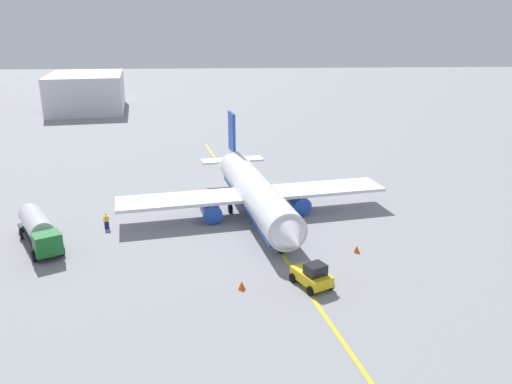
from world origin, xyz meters
TOP-DOWN VIEW (x-y plane):
  - ground_plane at (0.00, 0.00)m, footprint 400.00×400.00m
  - airplane at (-0.46, -0.09)m, footprint 31.41×31.30m
  - fuel_tanker at (6.53, -22.02)m, footprint 9.95×7.13m
  - pushback_tug at (16.43, 3.76)m, footprint 4.11×3.57m
  - refueling_worker at (2.52, -16.34)m, footprint 0.38×0.54m
  - safety_cone_nose at (16.61, -2.20)m, footprint 0.66×0.66m
  - safety_cone_wingtip at (10.10, 9.18)m, footprint 0.63×0.63m
  - distant_hangar at (-77.77, -38.20)m, footprint 28.04×21.47m
  - taxi_line_marking at (0.00, 0.00)m, footprint 74.42×14.35m

SIDE VIEW (x-z plane):
  - ground_plane at x=0.00m, z-range 0.00..0.00m
  - taxi_line_marking at x=0.00m, z-range 0.00..0.01m
  - safety_cone_wingtip at x=10.10m, z-range 0.00..0.70m
  - safety_cone_nose at x=16.61m, z-range 0.00..0.73m
  - refueling_worker at x=2.52m, z-range -0.03..1.68m
  - pushback_tug at x=16.43m, z-range -0.09..2.11m
  - fuel_tanker at x=6.53m, z-range 0.15..3.30m
  - airplane at x=-0.46m, z-range -2.18..7.65m
  - distant_hangar at x=-77.77m, z-range -0.01..9.06m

